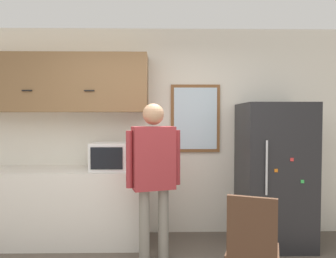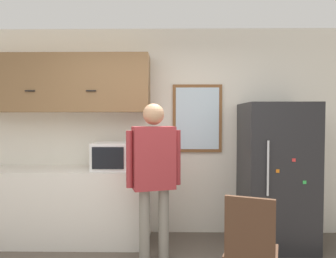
% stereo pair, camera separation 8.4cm
% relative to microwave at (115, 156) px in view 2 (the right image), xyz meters
% --- Properties ---
extents(back_wall, '(6.00, 0.06, 2.70)m').
position_rel_microwave_xyz_m(back_wall, '(0.50, 0.38, 0.28)').
color(back_wall, silver).
rests_on(back_wall, ground_plane).
extents(counter, '(2.11, 0.61, 0.90)m').
position_rel_microwave_xyz_m(counter, '(-0.65, 0.04, -0.62)').
color(counter, silver).
rests_on(counter, ground_plane).
extents(upper_cabinets, '(2.11, 0.38, 0.72)m').
position_rel_microwave_xyz_m(upper_cabinets, '(-0.65, 0.17, 0.90)').
color(upper_cabinets, olive).
extents(microwave, '(0.52, 0.39, 0.33)m').
position_rel_microwave_xyz_m(microwave, '(0.00, 0.00, 0.00)').
color(microwave, white).
rests_on(microwave, counter).
extents(person, '(0.56, 0.33, 1.68)m').
position_rel_microwave_xyz_m(person, '(0.50, -0.50, -0.04)').
color(person, gray).
rests_on(person, ground_plane).
extents(refrigerator, '(0.79, 0.75, 1.71)m').
position_rel_microwave_xyz_m(refrigerator, '(1.94, -0.02, -0.21)').
color(refrigerator, '#232326').
rests_on(refrigerator, ground_plane).
extents(chair, '(0.53, 0.53, 0.93)m').
position_rel_microwave_xyz_m(chair, '(1.32, -1.25, -0.57)').
color(chair, '#472D1E').
rests_on(chair, ground_plane).
extents(window, '(0.64, 0.05, 0.89)m').
position_rel_microwave_xyz_m(window, '(1.03, 0.33, 0.46)').
color(window, brown).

